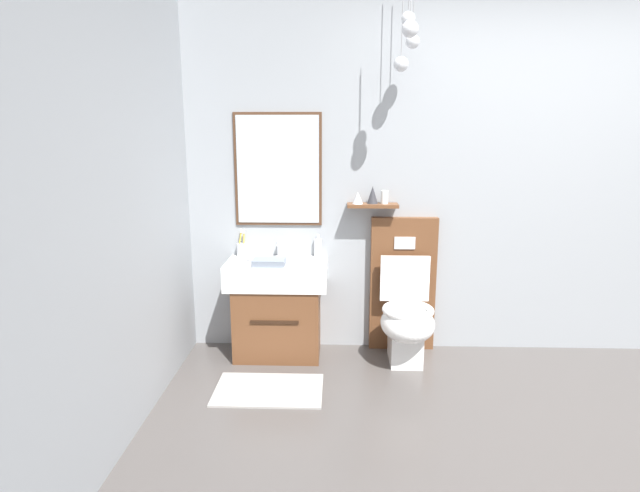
% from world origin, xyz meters
% --- Properties ---
extents(wall_back, '(5.19, 0.63, 2.75)m').
position_xyz_m(wall_back, '(-0.02, 1.66, 1.38)').
color(wall_back, '#999EA3').
rests_on(wall_back, ground).
extents(wall_left, '(0.12, 3.44, 2.75)m').
position_xyz_m(wall_left, '(-2.53, 0.00, 1.38)').
color(wall_left, '#999EA3').
rests_on(wall_left, ground).
extents(bath_mat, '(0.68, 0.44, 0.01)m').
position_xyz_m(bath_mat, '(-1.81, 0.86, 0.01)').
color(bath_mat, '#9E9993').
rests_on(bath_mat, ground).
extents(vanity_sink_left, '(0.71, 0.43, 0.71)m').
position_xyz_m(vanity_sink_left, '(-1.81, 1.43, 0.37)').
color(vanity_sink_left, brown).
rests_on(vanity_sink_left, ground).
extents(tap_on_left_sink, '(0.03, 0.13, 0.11)m').
position_xyz_m(tap_on_left_sink, '(-1.81, 1.57, 0.78)').
color(tap_on_left_sink, silver).
rests_on(tap_on_left_sink, vanity_sink_left).
extents(toilet, '(0.48, 0.62, 1.00)m').
position_xyz_m(toilet, '(-0.90, 1.40, 0.38)').
color(toilet, brown).
rests_on(toilet, ground).
extents(toothbrush_cup, '(0.07, 0.07, 0.21)m').
position_xyz_m(toothbrush_cup, '(-2.09, 1.56, 0.76)').
color(toothbrush_cup, silver).
rests_on(toothbrush_cup, vanity_sink_left).
extents(soap_dispenser, '(0.06, 0.06, 0.17)m').
position_xyz_m(soap_dispenser, '(-1.53, 1.57, 0.78)').
color(soap_dispenser, white).
rests_on(soap_dispenser, vanity_sink_left).
extents(folded_hand_towel, '(0.22, 0.16, 0.04)m').
position_xyz_m(folded_hand_towel, '(-1.85, 1.31, 0.73)').
color(folded_hand_towel, gray).
rests_on(folded_hand_towel, vanity_sink_left).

